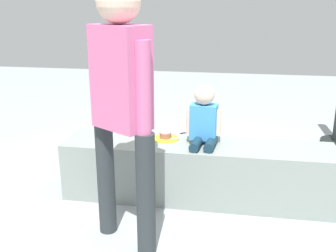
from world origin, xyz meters
name	(u,v)px	position (x,y,z in m)	size (l,w,h in m)	color
ground_plane	(196,197)	(0.00, 0.00, 0.00)	(12.00, 12.00, 0.00)	#939B9E
concrete_ledge	(197,171)	(0.00, 0.00, 0.24)	(2.19, 0.46, 0.48)	gray
child_seated	(204,119)	(0.04, 0.02, 0.69)	(0.28, 0.32, 0.48)	#143040
adult_standing	(122,95)	(-0.41, -0.71, 1.04)	(0.45, 0.36, 1.72)	#293033
cake_plate	(165,137)	(-0.28, 0.08, 0.50)	(0.22, 0.22, 0.07)	yellow
gift_bag	(302,155)	(0.96, 0.78, 0.14)	(0.21, 0.08, 0.31)	gold
water_bottle_near_gift	(153,164)	(-0.45, 0.40, 0.10)	(0.08, 0.08, 0.22)	silver
cake_box_white	(265,165)	(0.60, 0.67, 0.06)	(0.27, 0.28, 0.12)	white
handbag_black_leather	(185,153)	(-0.18, 0.70, 0.12)	(0.30, 0.13, 0.34)	black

